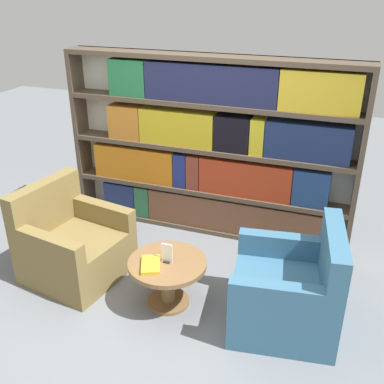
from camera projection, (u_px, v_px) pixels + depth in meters
name	position (u px, v px, depth m)	size (l,w,h in m)	color
ground_plane	(152.00, 308.00, 3.90)	(14.00, 14.00, 0.00)	slate
bookshelf	(213.00, 150.00, 4.76)	(3.11, 0.30, 1.93)	silver
armchair_left	(73.00, 246.00, 4.24)	(0.94, 0.95, 0.89)	olive
armchair_right	(289.00, 292.00, 3.61)	(0.93, 0.93, 0.89)	#386684
coffee_table	(168.00, 274.00, 3.84)	(0.67, 0.67, 0.43)	brown
table_sign	(167.00, 254.00, 3.75)	(0.09, 0.06, 0.17)	black
stray_book	(151.00, 265.00, 3.71)	(0.24, 0.29, 0.03)	gold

